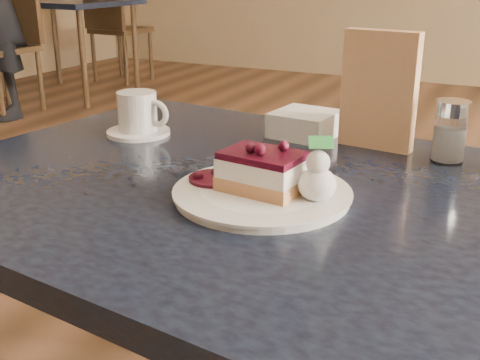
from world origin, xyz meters
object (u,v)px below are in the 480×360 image
at_px(dessert_plate, 262,194).
at_px(cheesecake_slice, 262,172).
at_px(main_table, 277,234).
at_px(bg_table_far_left, 72,86).
at_px(coffee_set, 139,116).

distance_m(dessert_plate, cheesecake_slice, 0.03).
xyz_separation_m(main_table, bg_table_far_left, (-3.03, 2.94, -0.56)).
distance_m(dessert_plate, bg_table_far_left, 4.30).
bearing_deg(dessert_plate, cheesecake_slice, 75.96).
distance_m(main_table, bg_table_far_left, 4.26).
bearing_deg(bg_table_far_left, coffee_set, -43.51).
relative_size(main_table, cheesecake_slice, 9.95).
height_order(dessert_plate, bg_table_far_left, bg_table_far_left).
bearing_deg(main_table, coffee_set, 163.59).
relative_size(main_table, coffee_set, 9.23).
height_order(main_table, dessert_plate, dessert_plate).
height_order(coffee_set, bg_table_far_left, coffee_set).
height_order(cheesecake_slice, coffee_set, coffee_set).
distance_m(main_table, dessert_plate, 0.09).
xyz_separation_m(coffee_set, bg_table_far_left, (-2.68, 2.79, -0.67)).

